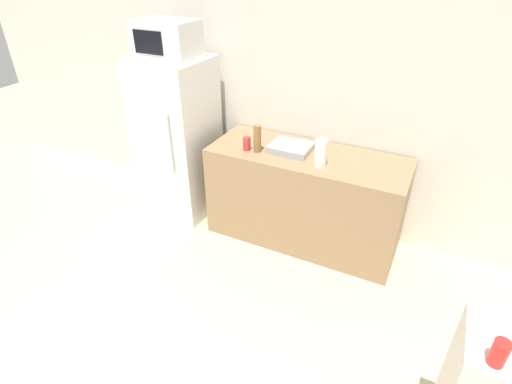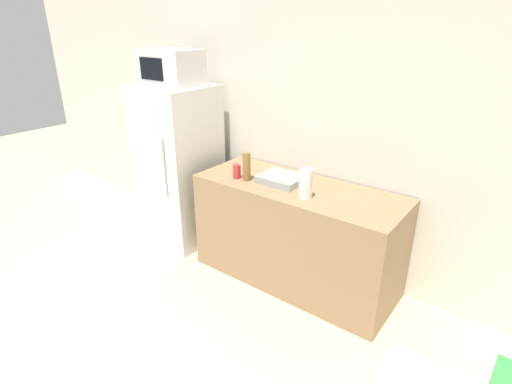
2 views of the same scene
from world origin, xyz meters
name	(u,v)px [view 1 (image 1 of 2)]	position (x,y,z in m)	size (l,w,h in m)	color
wall_back	(301,92)	(0.00, 3.08, 1.30)	(8.00, 0.06, 2.60)	silver
refrigerator	(178,139)	(-1.11, 2.64, 0.79)	(0.66, 0.67, 1.58)	white
microwave	(167,39)	(-1.11, 2.64, 1.74)	(0.54, 0.37, 0.32)	white
counter	(305,198)	(0.24, 2.70, 0.45)	(1.75, 0.67, 0.89)	#937551
sink_basin	(291,148)	(0.08, 2.70, 0.92)	(0.35, 0.29, 0.06)	#9EA3A8
bottle_tall	(257,139)	(-0.18, 2.56, 1.01)	(0.07, 0.07, 0.24)	olive
bottle_short	(247,143)	(-0.28, 2.55, 0.95)	(0.07, 0.07, 0.12)	red
jar	(499,353)	(1.62, 0.96, 1.12)	(0.06, 0.06, 0.12)	red
paper_towel_roll	(321,153)	(0.40, 2.54, 1.01)	(0.10, 0.10, 0.23)	white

